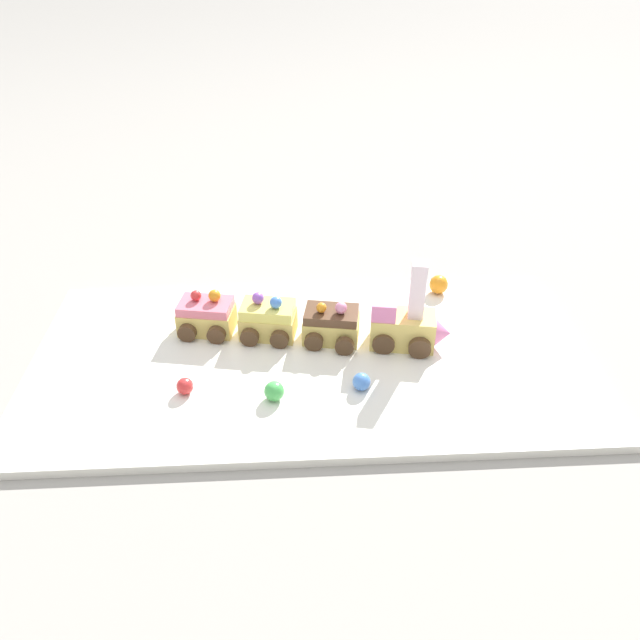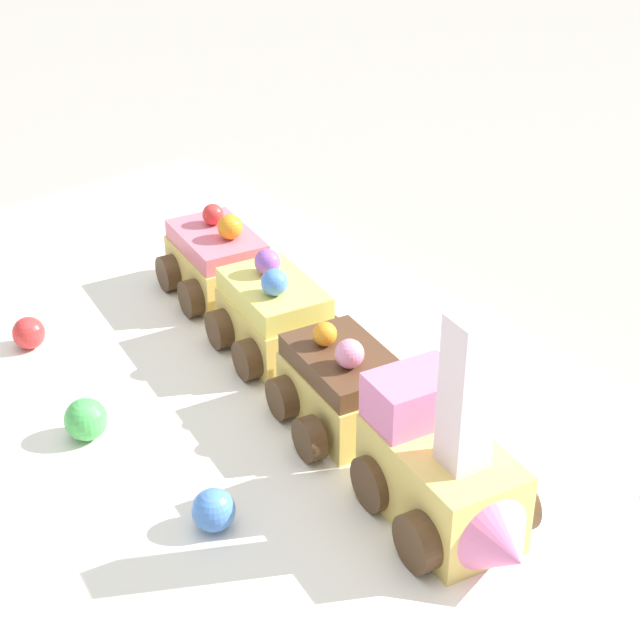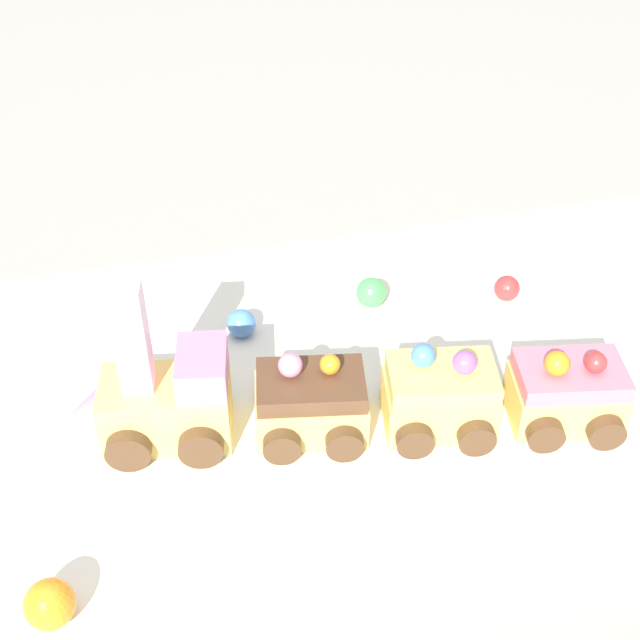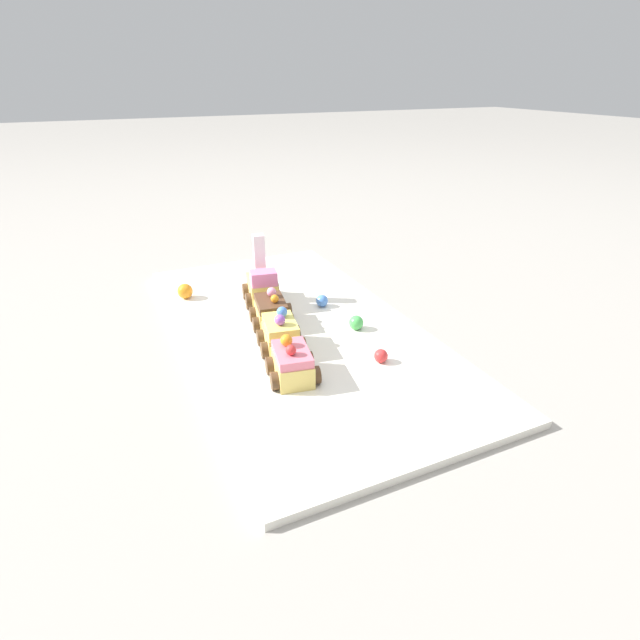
{
  "view_description": "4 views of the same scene",
  "coord_description": "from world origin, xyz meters",
  "px_view_note": "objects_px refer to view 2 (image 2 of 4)",
  "views": [
    {
      "loc": [
        -0.02,
        -0.69,
        0.53
      ],
      "look_at": [
        0.01,
        0.0,
        0.07
      ],
      "focal_mm": 35.0,
      "sensor_mm": 36.0,
      "label": 1
    },
    {
      "loc": [
        0.43,
        -0.3,
        0.39
      ],
      "look_at": [
        0.01,
        0.04,
        0.07
      ],
      "focal_mm": 60.0,
      "sensor_mm": 36.0,
      "label": 2
    },
    {
      "loc": [
        0.13,
        0.47,
        0.47
      ],
      "look_at": [
        0.01,
        -0.01,
        0.07
      ],
      "focal_mm": 50.0,
      "sensor_mm": 36.0,
      "label": 3
    },
    {
      "loc": [
        -0.72,
        0.29,
        0.41
      ],
      "look_at": [
        -0.04,
        -0.02,
        0.04
      ],
      "focal_mm": 28.0,
      "sensor_mm": 36.0,
      "label": 4
    }
  ],
  "objects_px": {
    "cake_car_chocolate": "(344,388)",
    "cake_car_lemon": "(274,317)",
    "cake_train_locomotive": "(448,474)",
    "gumball_red": "(29,333)",
    "gumball_green": "(86,419)",
    "cake_car_strawberry": "(218,263)",
    "gumball_blue": "(213,510)"
  },
  "relations": [
    {
      "from": "cake_car_chocolate",
      "to": "cake_car_lemon",
      "type": "height_order",
      "value": "cake_car_lemon"
    },
    {
      "from": "cake_train_locomotive",
      "to": "gumball_red",
      "type": "height_order",
      "value": "cake_train_locomotive"
    },
    {
      "from": "gumball_green",
      "to": "cake_car_chocolate",
      "type": "bearing_deg",
      "value": 57.56
    },
    {
      "from": "gumball_red",
      "to": "cake_car_strawberry",
      "type": "bearing_deg",
      "value": 83.66
    },
    {
      "from": "cake_car_chocolate",
      "to": "cake_car_strawberry",
      "type": "bearing_deg",
      "value": 179.88
    },
    {
      "from": "gumball_blue",
      "to": "cake_train_locomotive",
      "type": "bearing_deg",
      "value": 52.28
    },
    {
      "from": "cake_car_lemon",
      "to": "cake_car_strawberry",
      "type": "xyz_separation_m",
      "value": [
        -0.09,
        0.02,
        -0.0
      ]
    },
    {
      "from": "gumball_green",
      "to": "gumball_blue",
      "type": "distance_m",
      "value": 0.11
    },
    {
      "from": "cake_car_strawberry",
      "to": "cake_train_locomotive",
      "type": "bearing_deg",
      "value": -0.04
    },
    {
      "from": "cake_car_chocolate",
      "to": "gumball_blue",
      "type": "xyz_separation_m",
      "value": [
        0.03,
        -0.11,
        -0.01
      ]
    },
    {
      "from": "cake_train_locomotive",
      "to": "gumball_red",
      "type": "relative_size",
      "value": 6.01
    },
    {
      "from": "cake_car_strawberry",
      "to": "gumball_green",
      "type": "relative_size",
      "value": 3.34
    },
    {
      "from": "cake_train_locomotive",
      "to": "cake_car_chocolate",
      "type": "distance_m",
      "value": 0.11
    },
    {
      "from": "gumball_red",
      "to": "gumball_green",
      "type": "bearing_deg",
      "value": -9.2
    },
    {
      "from": "cake_train_locomotive",
      "to": "cake_car_lemon",
      "type": "relative_size",
      "value": 1.54
    },
    {
      "from": "cake_car_chocolate",
      "to": "gumball_blue",
      "type": "height_order",
      "value": "cake_car_chocolate"
    },
    {
      "from": "cake_car_chocolate",
      "to": "cake_car_strawberry",
      "type": "height_order",
      "value": "same"
    },
    {
      "from": "cake_car_lemon",
      "to": "gumball_blue",
      "type": "bearing_deg",
      "value": -37.05
    },
    {
      "from": "cake_train_locomotive",
      "to": "gumball_green",
      "type": "relative_size",
      "value": 5.13
    },
    {
      "from": "cake_car_strawberry",
      "to": "gumball_blue",
      "type": "height_order",
      "value": "cake_car_strawberry"
    },
    {
      "from": "gumball_red",
      "to": "gumball_blue",
      "type": "bearing_deg",
      "value": -1.21
    },
    {
      "from": "gumball_green",
      "to": "gumball_red",
      "type": "relative_size",
      "value": 1.17
    },
    {
      "from": "cake_car_chocolate",
      "to": "gumball_red",
      "type": "bearing_deg",
      "value": -140.7
    },
    {
      "from": "gumball_blue",
      "to": "gumball_red",
      "type": "bearing_deg",
      "value": 178.79
    },
    {
      "from": "gumball_green",
      "to": "gumball_red",
      "type": "xyz_separation_m",
      "value": [
        -0.11,
        0.02,
        -0.0
      ]
    },
    {
      "from": "cake_car_chocolate",
      "to": "cake_car_strawberry",
      "type": "xyz_separation_m",
      "value": [
        -0.18,
        0.03,
        0.0
      ]
    },
    {
      "from": "cake_car_chocolate",
      "to": "gumball_green",
      "type": "relative_size",
      "value": 3.34
    },
    {
      "from": "cake_train_locomotive",
      "to": "gumball_red",
      "type": "xyz_separation_m",
      "value": [
        -0.3,
        -0.09,
        -0.02
      ]
    },
    {
      "from": "cake_car_chocolate",
      "to": "cake_car_lemon",
      "type": "bearing_deg",
      "value": 179.94
    },
    {
      "from": "gumball_red",
      "to": "cake_car_lemon",
      "type": "bearing_deg",
      "value": 50.01
    },
    {
      "from": "gumball_green",
      "to": "gumball_blue",
      "type": "xyz_separation_m",
      "value": [
        0.11,
        0.01,
        -0.0
      ]
    },
    {
      "from": "cake_car_chocolate",
      "to": "gumball_blue",
      "type": "bearing_deg",
      "value": -64.81
    }
  ]
}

